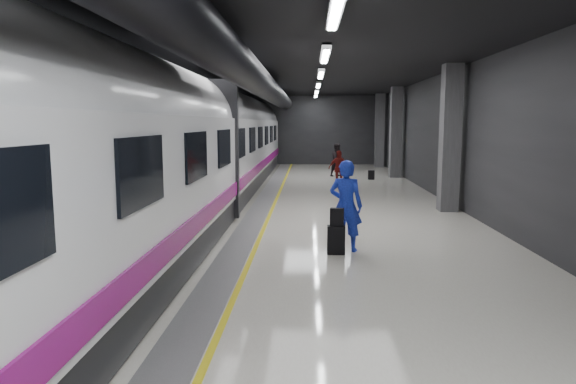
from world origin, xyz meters
TOP-DOWN VIEW (x-y plane):
  - ground at (0.00, 0.00)m, footprint 40.00×40.00m
  - platform_hall at (-0.29, 0.96)m, footprint 10.02×40.02m
  - train at (-3.25, -0.00)m, footprint 3.05×38.00m
  - traveler_main at (1.01, -3.20)m, footprint 0.82×0.66m
  - suitcase_main at (0.79, -3.50)m, footprint 0.37×0.23m
  - shoulder_bag at (0.81, -3.49)m, footprint 0.30×0.19m
  - traveler_far_a at (1.68, 12.29)m, footprint 1.05×1.02m
  - traveler_far_b at (1.49, 8.02)m, footprint 0.99×0.69m
  - suitcase_far at (3.23, 10.87)m, footprint 0.30×0.20m

SIDE VIEW (x-z plane):
  - ground at x=0.00m, z-range 0.00..0.00m
  - suitcase_far at x=3.23m, z-range 0.00..0.44m
  - suitcase_main at x=0.79m, z-range 0.00..0.60m
  - traveler_far_b at x=1.49m, z-range 0.00..1.56m
  - shoulder_bag at x=0.81m, z-range 0.60..0.97m
  - traveler_far_a at x=1.68m, z-range 0.00..1.70m
  - traveler_main at x=1.01m, z-range 0.00..1.96m
  - train at x=-3.25m, z-range 0.04..4.09m
  - platform_hall at x=-0.29m, z-range 1.28..5.79m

